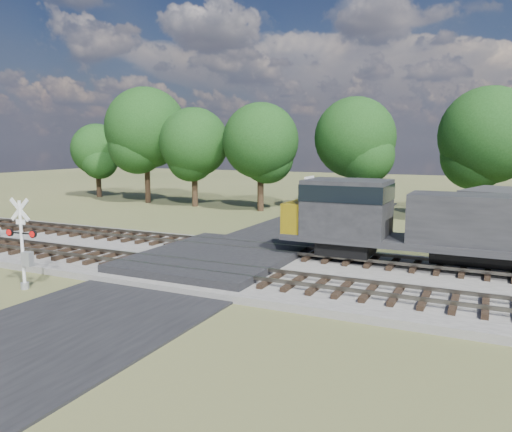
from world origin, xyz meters
The scene contains 9 objects.
ground centered at (0.00, 0.00, 0.00)m, with size 160.00×160.00×0.00m, color #4A532C.
ballast_bed centered at (10.00, 0.50, 0.15)m, with size 140.00×10.00×0.30m, color gray.
road centered at (0.00, 0.00, 0.04)m, with size 7.00×60.00×0.08m, color black.
crossing_panel centered at (0.00, 0.50, 0.32)m, with size 7.00×9.00×0.62m, color #262628.
track_near centered at (3.12, -2.00, 0.41)m, with size 140.00×2.60×0.33m.
track_far centered at (3.12, 3.00, 0.41)m, with size 140.00×2.60×0.33m.
crossing_signal_near centered at (-5.03, -6.48, 1.57)m, with size 1.52×0.35×3.76m.
crossing_signal_far centered at (4.52, 6.46, 1.64)m, with size 1.58×0.38×3.93m.
treeline centered at (7.35, 20.36, 6.49)m, with size 79.50×10.85×11.49m.
Camera 1 is at (11.97, -20.28, 5.89)m, focal length 35.00 mm.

